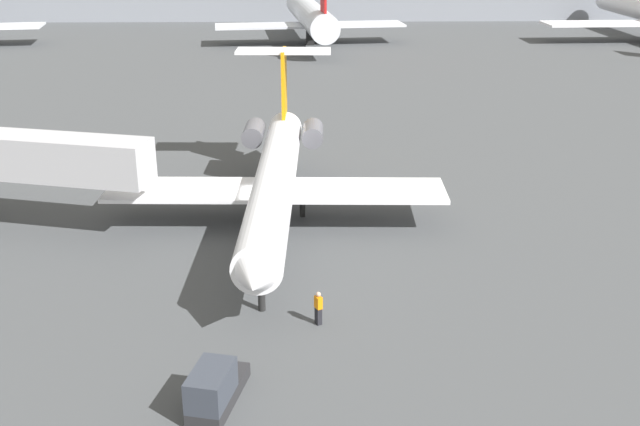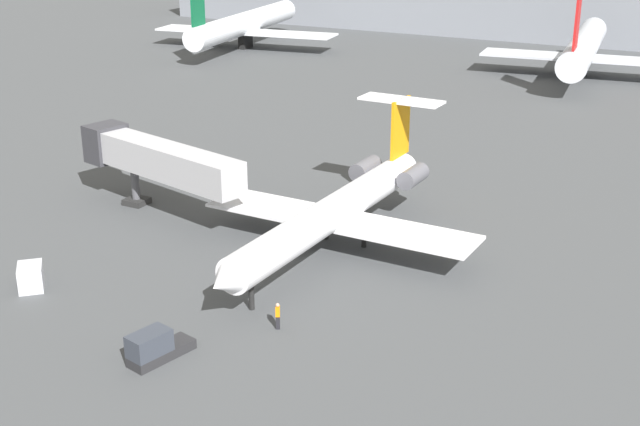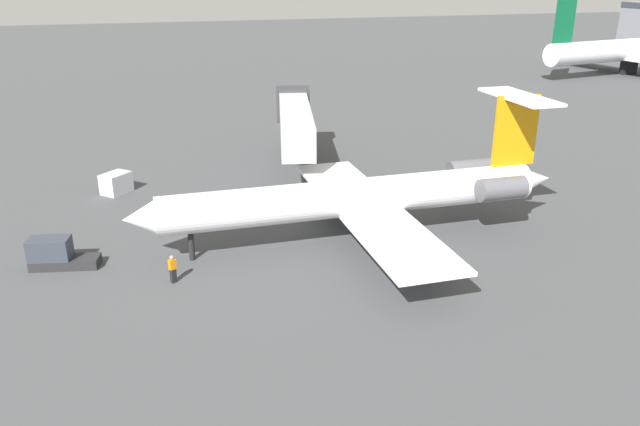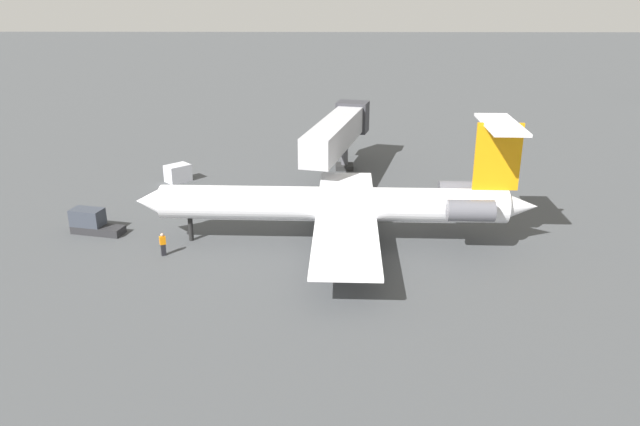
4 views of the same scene
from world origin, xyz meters
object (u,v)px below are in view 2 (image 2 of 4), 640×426
Objects in this scene: cargo_container_uld at (31,277)px; parked_airliner_west_mid at (583,48)px; regional_jet at (339,207)px; parked_airliner_west_end at (244,24)px; jet_bridge at (153,158)px; ground_crew_marshaller at (278,316)px; baggage_tug_lead at (155,348)px.

parked_airliner_west_mid is at bearing 78.66° from cargo_container_uld.
cargo_container_uld is 89.61m from parked_airliner_west_mid.
parked_airliner_west_end is (-53.02, 70.03, 0.98)m from regional_jet.
regional_jet is at bearing -92.11° from parked_airliner_west_mid.
regional_jet reaches higher than cargo_container_uld.
jet_bridge is 74.79m from parked_airliner_west_mid.
parked_airliner_west_end reaches higher than ground_crew_marshaller.
regional_jet is at bearing 100.48° from ground_crew_marshaller.
parked_airliner_west_end is (-51.26, 89.53, 3.30)m from baggage_tug_lead.
cargo_container_uld is at bearing -133.30° from regional_jet.
regional_jet is 87.85m from parked_airliner_west_end.
regional_jet is at bearing 46.70° from cargo_container_uld.
cargo_container_uld is 0.08× the size of parked_airliner_west_mid.
baggage_tug_lead is 103.22m from parked_airliner_west_end.
cargo_container_uld is at bearing -101.34° from parked_airliner_west_mid.
regional_jet reaches higher than jet_bridge.
parked_airliner_west_mid is (17.60, 87.79, 3.47)m from cargo_container_uld.
ground_crew_marshaller is 0.40× the size of baggage_tug_lead.
jet_bridge is at bearing 128.01° from baggage_tug_lead.
jet_bridge is at bearing -62.73° from parked_airliner_west_end.
baggage_tug_lead is at bearing -51.99° from jet_bridge.
parked_airliner_west_mid is (55.67, 1.90, 0.16)m from parked_airliner_west_end.
ground_crew_marshaller is (19.18, -12.72, -3.75)m from jet_bridge.
jet_bridge is at bearing 146.45° from ground_crew_marshaller.
jet_bridge is 10.35× the size of ground_crew_marshaller.
baggage_tug_lead is 91.60m from parked_airliner_west_mid.
baggage_tug_lead is (-4.17, -6.49, -0.02)m from ground_crew_marshaller.
parked_airliner_west_mid is (0.25, 84.94, 3.43)m from ground_crew_marshaller.
parked_airliner_west_mid is at bearing 87.89° from regional_jet.
regional_jet is 19.71m from baggage_tug_lead.
parked_airliner_west_end is 55.71m from parked_airliner_west_mid.
cargo_container_uld is 0.07× the size of parked_airliner_west_end.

